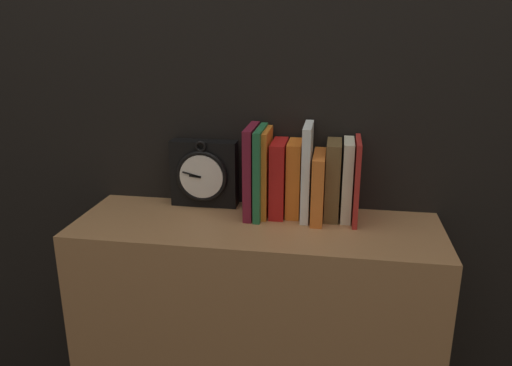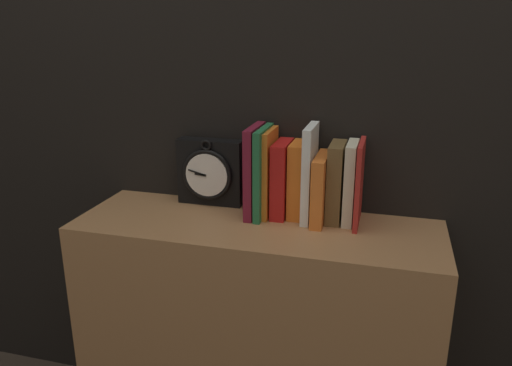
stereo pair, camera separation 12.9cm
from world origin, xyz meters
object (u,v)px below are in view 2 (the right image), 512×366
(book_slot1_green, at_px, (262,172))
(book_slot9_red, at_px, (359,184))
(book_slot0_maroon, at_px, (255,171))
(book_slot6_orange, at_px, (321,189))
(book_slot2_orange, at_px, (270,173))
(book_slot4_orange, at_px, (298,180))
(book_slot8_cream, at_px, (351,183))
(book_slot3_red, at_px, (282,179))
(book_slot5_white, at_px, (310,173))
(clock, at_px, (210,172))
(book_slot7_brown, at_px, (336,182))

(book_slot1_green, distance_m, book_slot9_red, 0.26)
(book_slot0_maroon, xyz_separation_m, book_slot6_orange, (0.18, -0.00, -0.03))
(book_slot1_green, bearing_deg, book_slot2_orange, 28.45)
(book_slot6_orange, bearing_deg, book_slot4_orange, 161.66)
(book_slot8_cream, bearing_deg, book_slot3_red, -179.23)
(book_slot2_orange, height_order, book_slot5_white, book_slot5_white)
(book_slot2_orange, relative_size, book_slot6_orange, 1.32)
(book_slot5_white, bearing_deg, book_slot8_cream, 4.86)
(book_slot4_orange, bearing_deg, book_slot6_orange, -18.34)
(book_slot0_maroon, distance_m, book_slot5_white, 0.15)
(book_slot2_orange, bearing_deg, book_slot6_orange, -4.99)
(book_slot5_white, height_order, book_slot8_cream, book_slot5_white)
(book_slot1_green, xyz_separation_m, book_slot9_red, (0.26, 0.00, -0.01))
(clock, bearing_deg, book_slot0_maroon, -16.88)
(book_slot6_orange, distance_m, book_slot7_brown, 0.04)
(book_slot7_brown, bearing_deg, book_slot5_white, -172.24)
(book_slot0_maroon, distance_m, book_slot1_green, 0.02)
(clock, xyz_separation_m, book_slot7_brown, (0.37, -0.03, 0.01))
(book_slot8_cream, bearing_deg, clock, 175.83)
(book_slot4_orange, height_order, book_slot7_brown, book_slot7_brown)
(book_slot4_orange, height_order, book_slot6_orange, book_slot4_orange)
(clock, height_order, book_slot9_red, book_slot9_red)
(book_slot1_green, xyz_separation_m, book_slot7_brown, (0.20, 0.02, -0.02))
(book_slot4_orange, relative_size, book_slot7_brown, 0.98)
(book_slot3_red, bearing_deg, book_slot2_orange, -174.49)
(book_slot4_orange, bearing_deg, book_slot3_red, -171.07)
(book_slot5_white, xyz_separation_m, book_slot7_brown, (0.07, 0.01, -0.02))
(book_slot1_green, xyz_separation_m, book_slot6_orange, (0.16, -0.00, -0.03))
(clock, relative_size, book_slot7_brown, 0.95)
(book_slot2_orange, bearing_deg, book_slot4_orange, 7.44)
(book_slot3_red, relative_size, book_slot8_cream, 0.96)
(book_slot7_brown, bearing_deg, clock, 175.44)
(clock, bearing_deg, book_slot4_orange, -5.53)
(book_slot9_red, bearing_deg, book_slot8_cream, 150.20)
(book_slot4_orange, xyz_separation_m, book_slot9_red, (0.17, -0.02, 0.01))
(book_slot2_orange, xyz_separation_m, book_slot3_red, (0.03, 0.00, -0.02))
(book_slot6_orange, bearing_deg, book_slot5_white, 164.66)
(book_slot5_white, bearing_deg, book_slot6_orange, -15.34)
(book_slot3_red, xyz_separation_m, book_slot6_orange, (0.11, -0.02, -0.01))
(book_slot1_green, distance_m, book_slot8_cream, 0.24)
(book_slot6_orange, bearing_deg, book_slot2_orange, 175.01)
(book_slot8_cream, height_order, book_slot9_red, book_slot9_red)
(clock, height_order, book_slot5_white, book_slot5_white)
(book_slot1_green, bearing_deg, book_slot9_red, 0.66)
(book_slot0_maroon, distance_m, book_slot7_brown, 0.22)
(book_slot0_maroon, relative_size, book_slot6_orange, 1.37)
(book_slot4_orange, relative_size, book_slot9_red, 0.92)
(book_slot9_red, bearing_deg, book_slot2_orange, 178.13)
(book_slot3_red, xyz_separation_m, book_slot8_cream, (0.19, 0.00, 0.00))
(book_slot0_maroon, height_order, book_slot5_white, book_slot5_white)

